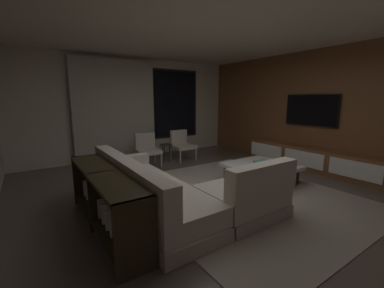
% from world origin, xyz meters
% --- Properties ---
extents(floor, '(9.20, 9.20, 0.00)m').
position_xyz_m(floor, '(0.00, 0.00, 0.00)').
color(floor, '#564C44').
extents(back_wall_with_window, '(6.60, 0.30, 2.70)m').
position_xyz_m(back_wall_with_window, '(-0.06, 3.62, 1.34)').
color(back_wall_with_window, beige).
rests_on(back_wall_with_window, floor).
extents(media_wall, '(0.12, 7.80, 2.70)m').
position_xyz_m(media_wall, '(3.06, 0.00, 1.35)').
color(media_wall, brown).
rests_on(media_wall, floor).
extents(ceiling, '(8.20, 8.20, 0.00)m').
position_xyz_m(ceiling, '(0.00, 0.00, 2.70)').
color(ceiling, beige).
extents(area_rug, '(3.20, 3.80, 0.01)m').
position_xyz_m(area_rug, '(0.35, -0.10, 0.01)').
color(area_rug, gray).
rests_on(area_rug, floor).
extents(sectional_couch, '(1.98, 2.50, 0.82)m').
position_xyz_m(sectional_couch, '(-0.89, -0.09, 0.29)').
color(sectional_couch, '#A49C8C').
rests_on(sectional_couch, floor).
extents(coffee_table, '(1.16, 1.16, 0.36)m').
position_xyz_m(coffee_table, '(1.15, 0.11, 0.19)').
color(coffee_table, black).
rests_on(coffee_table, floor).
extents(book_stack_on_coffee_table, '(0.30, 0.18, 0.12)m').
position_xyz_m(book_stack_on_coffee_table, '(1.04, 0.01, 0.42)').
color(book_stack_on_coffee_table, '#5E5C9C').
rests_on(book_stack_on_coffee_table, coffee_table).
extents(accent_chair_near_window, '(0.55, 0.57, 0.78)m').
position_xyz_m(accent_chair_near_window, '(0.88, 2.56, 0.43)').
color(accent_chair_near_window, '#B2ADA0').
rests_on(accent_chair_near_window, floor).
extents(accent_chair_by_curtain, '(0.60, 0.62, 0.78)m').
position_xyz_m(accent_chair_by_curtain, '(-0.12, 2.54, 0.43)').
color(accent_chair_by_curtain, '#B2ADA0').
rests_on(accent_chair_by_curtain, floor).
extents(side_stool, '(0.32, 0.32, 0.46)m').
position_xyz_m(side_stool, '(0.40, 2.56, 0.37)').
color(side_stool, '#333338').
rests_on(side_stool, floor).
extents(media_console, '(0.46, 3.10, 0.52)m').
position_xyz_m(media_console, '(2.77, 0.05, 0.25)').
color(media_console, brown).
rests_on(media_console, floor).
extents(mounted_tv, '(0.05, 1.24, 0.72)m').
position_xyz_m(mounted_tv, '(2.95, 0.25, 1.35)').
color(mounted_tv, black).
extents(console_table_behind_couch, '(0.40, 2.10, 0.74)m').
position_xyz_m(console_table_behind_couch, '(-1.80, 0.04, 0.42)').
color(console_table_behind_couch, black).
rests_on(console_table_behind_couch, floor).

